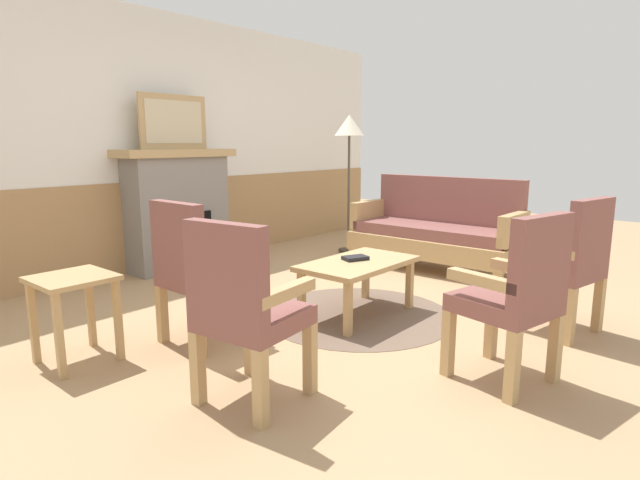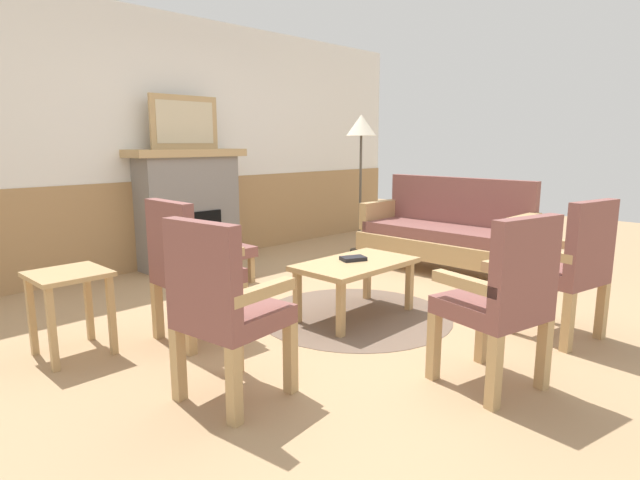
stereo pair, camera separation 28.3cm
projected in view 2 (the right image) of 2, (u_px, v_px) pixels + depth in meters
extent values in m
plane|color=tan|center=(351.00, 312.00, 4.17)|extent=(14.00, 14.00, 0.00)
cube|color=white|center=(173.00, 142.00, 5.69)|extent=(7.20, 0.12, 2.70)
cube|color=#A87F51|center=(181.00, 222.00, 5.81)|extent=(7.20, 0.02, 0.95)
cube|color=gray|center=(189.00, 212.00, 5.66)|extent=(1.10, 0.36, 1.20)
cube|color=black|center=(200.00, 234.00, 5.57)|extent=(0.56, 0.02, 0.48)
cube|color=tan|center=(186.00, 153.00, 5.54)|extent=(1.30, 0.44, 0.08)
cube|color=tan|center=(185.00, 122.00, 5.48)|extent=(0.80, 0.03, 0.56)
cube|color=beige|center=(186.00, 122.00, 5.47)|extent=(0.68, 0.01, 0.44)
cube|color=tan|center=(362.00, 256.00, 5.87)|extent=(0.08, 0.08, 0.16)
cube|color=tan|center=(505.00, 284.00, 4.73)|extent=(0.08, 0.08, 0.16)
cube|color=tan|center=(394.00, 248.00, 6.30)|extent=(0.08, 0.08, 0.16)
cube|color=tan|center=(531.00, 272.00, 5.15)|extent=(0.08, 0.08, 0.16)
cube|color=tan|center=(442.00, 247.00, 5.48)|extent=(0.70, 1.80, 0.20)
cube|color=brown|center=(443.00, 232.00, 5.45)|extent=(0.60, 1.70, 0.12)
cube|color=brown|center=(459.00, 201.00, 5.60)|extent=(0.10, 1.70, 0.50)
cube|color=tan|center=(379.00, 214.00, 6.01)|extent=(0.60, 0.10, 0.30)
cube|color=tan|center=(523.00, 231.00, 4.85)|extent=(0.60, 0.10, 0.30)
cube|color=tan|center=(341.00, 310.00, 3.61)|extent=(0.05, 0.05, 0.40)
cube|color=tan|center=(409.00, 286.00, 4.21)|extent=(0.05, 0.05, 0.40)
cube|color=tan|center=(297.00, 297.00, 3.91)|extent=(0.05, 0.05, 0.40)
cube|color=tan|center=(367.00, 277.00, 4.51)|extent=(0.05, 0.05, 0.40)
cube|color=tan|center=(356.00, 264.00, 4.02)|extent=(0.96, 0.56, 0.04)
cylinder|color=brown|center=(355.00, 315.00, 4.09)|extent=(1.52, 1.52, 0.01)
cube|color=black|center=(353.00, 258.00, 4.05)|extent=(0.22, 0.19, 0.03)
cube|color=tan|center=(226.00, 275.00, 4.83)|extent=(0.05, 0.05, 0.26)
cube|color=tan|center=(251.00, 270.00, 5.04)|extent=(0.05, 0.05, 0.26)
cube|color=tan|center=(208.00, 270.00, 5.03)|extent=(0.05, 0.05, 0.26)
cube|color=tan|center=(233.00, 265.00, 5.25)|extent=(0.05, 0.05, 0.26)
cube|color=brown|center=(229.00, 252.00, 5.00)|extent=(0.40, 0.40, 0.10)
cube|color=tan|center=(209.00, 298.00, 3.89)|extent=(0.06, 0.06, 0.40)
cube|color=tan|center=(243.00, 310.00, 3.60)|extent=(0.06, 0.06, 0.40)
cube|color=tan|center=(157.00, 310.00, 3.60)|extent=(0.06, 0.06, 0.40)
cube|color=tan|center=(190.00, 325.00, 3.31)|extent=(0.06, 0.06, 0.40)
cube|color=brown|center=(199.00, 275.00, 3.55)|extent=(0.49, 0.49, 0.10)
cube|color=brown|center=(170.00, 238.00, 3.36)|extent=(0.09, 0.48, 0.48)
cube|color=tan|center=(182.00, 247.00, 3.66)|extent=(0.44, 0.07, 0.06)
cube|color=tan|center=(215.00, 256.00, 3.38)|extent=(0.44, 0.07, 0.06)
cube|color=tan|center=(236.00, 340.00, 3.06)|extent=(0.07, 0.07, 0.40)
cube|color=tan|center=(290.00, 357.00, 2.81)|extent=(0.07, 0.07, 0.40)
cube|color=tan|center=(178.00, 364.00, 2.73)|extent=(0.07, 0.07, 0.40)
cube|color=tan|center=(234.00, 386.00, 2.48)|extent=(0.07, 0.07, 0.40)
cube|color=brown|center=(234.00, 316.00, 2.72)|extent=(0.54, 0.54, 0.10)
cube|color=brown|center=(202.00, 270.00, 2.51)|extent=(0.14, 0.49, 0.48)
cube|color=tan|center=(206.00, 279.00, 2.81)|extent=(0.45, 0.12, 0.06)
cube|color=tan|center=(262.00, 292.00, 2.57)|extent=(0.45, 0.12, 0.06)
cube|color=tan|center=(434.00, 346.00, 2.97)|extent=(0.07, 0.07, 0.40)
cube|color=tan|center=(482.00, 331.00, 3.20)|extent=(0.07, 0.07, 0.40)
cube|color=tan|center=(494.00, 373.00, 2.62)|extent=(0.07, 0.07, 0.40)
cube|color=tan|center=(544.00, 354.00, 2.85)|extent=(0.07, 0.07, 0.40)
cube|color=brown|center=(490.00, 307.00, 2.86)|extent=(0.57, 0.57, 0.10)
cube|color=brown|center=(526.00, 264.00, 2.65)|extent=(0.49, 0.18, 0.48)
cube|color=tan|center=(467.00, 283.00, 2.72)|extent=(0.17, 0.44, 0.06)
cube|color=tan|center=(516.00, 273.00, 2.94)|extent=(0.17, 0.44, 0.06)
cube|color=tan|center=(512.00, 306.00, 3.70)|extent=(0.07, 0.07, 0.40)
cube|color=tan|center=(546.00, 296.00, 3.93)|extent=(0.07, 0.07, 0.40)
cube|color=tan|center=(568.00, 322.00, 3.36)|extent=(0.07, 0.07, 0.40)
cube|color=tan|center=(602.00, 311.00, 3.59)|extent=(0.07, 0.07, 0.40)
cube|color=brown|center=(559.00, 274.00, 3.60)|extent=(0.57, 0.57, 0.10)
cube|color=brown|center=(592.00, 237.00, 3.38)|extent=(0.49, 0.18, 0.48)
cube|color=tan|center=(544.00, 254.00, 3.45)|extent=(0.16, 0.45, 0.06)
cube|color=tan|center=(578.00, 247.00, 3.68)|extent=(0.16, 0.45, 0.06)
cube|color=tan|center=(32.00, 316.00, 3.30)|extent=(0.04, 0.04, 0.52)
cube|color=tan|center=(89.00, 304.00, 3.55)|extent=(0.04, 0.04, 0.52)
cube|color=tan|center=(52.00, 330.00, 3.05)|extent=(0.04, 0.04, 0.52)
cube|color=tan|center=(112.00, 316.00, 3.31)|extent=(0.04, 0.04, 0.52)
cube|color=tan|center=(68.00, 274.00, 3.25)|extent=(0.44, 0.44, 0.03)
cylinder|color=#332D28|center=(359.00, 251.00, 6.48)|extent=(0.24, 0.24, 0.03)
cylinder|color=#4C473D|center=(360.00, 194.00, 6.35)|extent=(0.03, 0.03, 1.40)
cone|color=silver|center=(361.00, 125.00, 6.19)|extent=(0.36, 0.36, 0.25)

